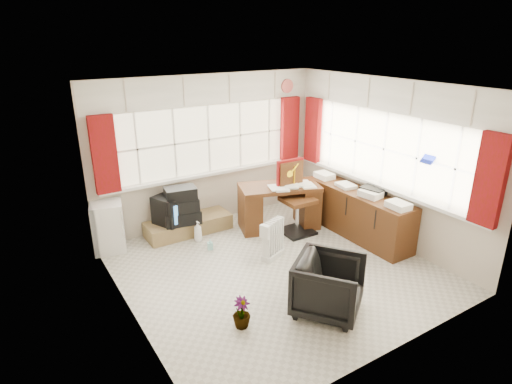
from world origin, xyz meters
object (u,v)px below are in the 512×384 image
Objects in this scene: mini_fridge at (108,227)px; radiator at (273,242)px; desk_lamp at (295,171)px; tv_bench at (189,225)px; desk at (279,204)px; crt_tv at (172,209)px; credenza at (357,212)px; office_chair at (329,286)px; task_chair at (293,194)px.

radiator is at bearing -37.61° from mini_fridge.
desk_lamp is 1.32m from radiator.
tv_bench is at bearing -3.65° from mini_fridge.
crt_tv is (-1.64, 0.63, 0.06)m from desk.
desk_lamp is at bearing 134.58° from credenza.
office_chair is at bearing -58.89° from mini_fridge.
crt_tv is at bearing 158.89° from desk.
desk is at bearing -24.17° from tv_bench.
crt_tv is (-1.81, 0.80, -0.54)m from desk_lamp.
radiator is at bearing -142.72° from desk_lamp.
office_chair is 1.29× the size of radiator.
mini_fridge is (-2.80, 0.86, -0.63)m from desk_lamp.
radiator is 0.93× the size of crt_tv.
desk_lamp is at bearing -23.76° from crt_tv.
task_chair is at bearing -25.46° from crt_tv.
desk is 0.33m from task_chair.
desk_lamp is 0.50× the size of mini_fridge.
office_chair is (-0.99, -2.02, -0.29)m from task_chair.
task_chair is 1.57× the size of office_chair.
desk is 1.54m from tv_bench.
radiator is (-0.67, -0.81, -0.18)m from desk.
desk is 0.65m from desk_lamp.
tv_bench is at bearing 146.30° from credenza.
credenza is at bearing -24.39° from mini_fridge.
task_chair is 1.80m from tv_bench.
task_chair is 2.27m from office_chair.
radiator is 0.30× the size of credenza.
radiator is 1.75m from crt_tv.
desk reaches higher than office_chair.
crt_tv reaches higher than radiator.
office_chair is (-1.04, -2.06, -0.67)m from desk_lamp.
office_chair is 0.54× the size of tv_bench.
tv_bench is at bearing 64.01° from office_chair.
task_chair is 2.92m from mini_fridge.
credenza reaches higher than tv_bench.
office_chair is at bearing -79.71° from tv_bench.
office_chair is 3.42m from mini_fridge.
desk_lamp is at bearing 46.65° from task_chair.
credenza reaches higher than office_chair.
desk reaches higher than mini_fridge.
credenza is at bearing -41.99° from task_chair.
crt_tv is 1.00m from mini_fridge.
desk reaches higher than tv_bench.
task_chair is 0.60× the size of credenza.
mini_fridge is at bearing 84.83° from office_chair.
mini_fridge is at bearing 176.14° from crt_tv.
task_chair reaches higher than crt_tv.
office_chair is 2.97m from crt_tv.
mini_fridge is (-2.63, 0.70, -0.04)m from desk.
credenza is at bearing 0.73° from office_chair.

